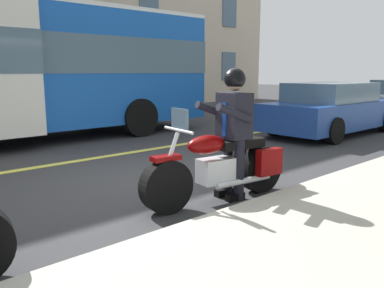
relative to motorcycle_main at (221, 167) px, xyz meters
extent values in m
plane|color=#333335|center=(0.14, -1.46, -0.45)|extent=(80.00, 80.00, 0.00)
cube|color=#E5DB4C|center=(0.14, -3.46, -0.45)|extent=(60.00, 0.16, 0.01)
cylinder|color=black|center=(0.84, -0.11, -0.12)|extent=(0.68, 0.28, 0.66)
cylinder|color=black|center=(-0.70, 0.09, -0.12)|extent=(0.68, 0.28, 0.66)
cube|color=silver|center=(0.04, -0.01, -0.03)|extent=(0.59, 0.35, 0.32)
ellipsoid|color=#720505|center=(0.24, -0.03, 0.33)|extent=(0.59, 0.35, 0.24)
cube|color=black|center=(-0.30, 0.04, 0.29)|extent=(0.73, 0.37, 0.12)
cube|color=#720505|center=(-0.62, 0.30, 0.03)|extent=(0.41, 0.17, 0.36)
cube|color=#720505|center=(-0.68, -0.14, 0.03)|extent=(0.41, 0.17, 0.36)
cylinder|color=silver|center=(0.82, -0.11, 0.15)|extent=(0.35, 0.09, 0.76)
cylinder|color=silver|center=(0.66, -0.09, 0.55)|extent=(0.11, 0.60, 0.04)
cube|color=#720505|center=(0.84, -0.11, 0.23)|extent=(0.38, 0.20, 0.06)
cylinder|color=silver|center=(-0.23, 0.19, -0.19)|extent=(0.90, 0.19, 0.08)
cube|color=slate|center=(0.64, -0.09, 0.67)|extent=(0.08, 0.32, 0.28)
cylinder|color=black|center=(-0.19, 0.14, -0.03)|extent=(0.14, 0.14, 0.84)
cube|color=black|center=(-0.13, 0.13, -0.40)|extent=(0.27, 0.14, 0.10)
cylinder|color=black|center=(-0.22, -0.10, -0.03)|extent=(0.14, 0.14, 0.84)
cube|color=black|center=(-0.16, -0.10, -0.40)|extent=(0.27, 0.14, 0.10)
cube|color=black|center=(-0.20, 0.02, 0.67)|extent=(0.37, 0.44, 0.60)
cube|color=navy|center=(-0.04, 0.00, 0.63)|extent=(0.03, 0.07, 0.44)
cylinder|color=black|center=(0.00, 0.22, 0.73)|extent=(0.56, 0.17, 0.28)
cylinder|color=black|center=(-0.05, -0.22, 0.73)|extent=(0.56, 0.17, 0.28)
sphere|color=tan|center=(-0.20, 0.02, 1.10)|extent=(0.22, 0.22, 0.22)
sphere|color=black|center=(-0.20, 0.02, 1.15)|extent=(0.28, 0.28, 0.28)
cylinder|color=black|center=(-2.22, -5.14, 0.05)|extent=(1.00, 0.30, 1.00)
cylinder|color=black|center=(-2.22, -7.54, 0.05)|extent=(1.00, 0.30, 1.00)
cylinder|color=black|center=(-10.33, -3.03, -0.13)|extent=(0.64, 0.22, 0.64)
cube|color=navy|center=(-6.43, -1.97, 0.10)|extent=(4.60, 1.80, 0.70)
cube|color=slate|center=(-6.23, -1.97, 0.65)|extent=(2.40, 1.60, 0.60)
cylinder|color=black|center=(-7.88, -2.82, -0.13)|extent=(0.64, 0.22, 0.64)
cylinder|color=black|center=(-4.98, -2.82, -0.13)|extent=(0.64, 0.22, 0.64)
cylinder|color=black|center=(-4.98, -1.12, -0.13)|extent=(0.64, 0.22, 0.64)
cube|color=slate|center=(-13.43, -12.43, 1.55)|extent=(1.10, 0.06, 1.60)
cube|color=slate|center=(-7.86, -12.43, 1.55)|extent=(1.10, 0.06, 1.60)
cube|color=slate|center=(-2.28, -12.43, 1.55)|extent=(1.10, 0.06, 1.60)
cube|color=slate|center=(-13.43, -12.43, 4.55)|extent=(1.10, 0.06, 1.60)
cube|color=slate|center=(-7.86, -12.43, 4.55)|extent=(1.10, 0.06, 1.60)
camera|label=1|loc=(3.66, 3.51, 1.24)|focal=36.98mm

